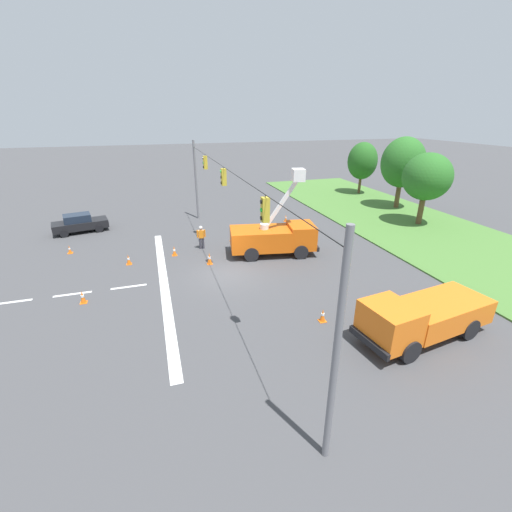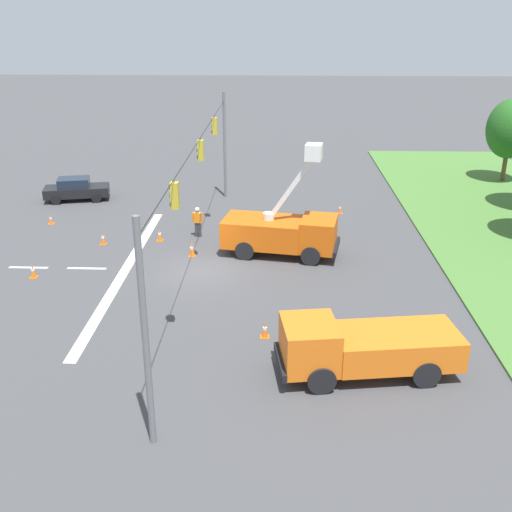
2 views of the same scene
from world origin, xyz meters
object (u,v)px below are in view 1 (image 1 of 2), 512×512
object	(u,v)px
sedan_black	(80,223)
traffic_cone_lane_edge_b	(286,218)
traffic_cone_mid_right	(70,249)
traffic_cone_mid_left	(83,297)
traffic_cone_lane_edge_a	(209,258)
tree_west	(403,163)
road_worker	(201,236)
tree_far_west	(362,161)
tree_centre	(427,177)
utility_truck_support_near	(422,316)
utility_truck_bucket_lift	(274,236)
traffic_cone_near_bucket	(129,259)
traffic_cone_foreground_right	(174,251)
traffic_cone_foreground_left	(323,315)
traffic_cone_far_right	(232,237)

from	to	relation	value
sedan_black	traffic_cone_lane_edge_b	bearing A→B (deg)	82.70
traffic_cone_lane_edge_b	traffic_cone_mid_right	bearing A→B (deg)	-81.28
traffic_cone_mid_left	traffic_cone_lane_edge_a	size ratio (longest dim) A/B	0.88
tree_west	road_worker	xyz separation A→B (m)	(5.66, -21.67, -3.74)
tree_far_west	traffic_cone_lane_edge_b	world-z (taller)	tree_far_west
tree_centre	traffic_cone_lane_edge_a	distance (m)	20.36
utility_truck_support_near	traffic_cone_lane_edge_a	xyz separation A→B (m)	(-10.88, -7.61, -0.71)
utility_truck_bucket_lift	traffic_cone_lane_edge_a	world-z (taller)	utility_truck_bucket_lift
sedan_black	traffic_cone_mid_left	bearing A→B (deg)	8.61
road_worker	traffic_cone_lane_edge_a	size ratio (longest dim) A/B	2.20
tree_centre	sedan_black	xyz separation A→B (m)	(-6.80, -29.08, -3.51)
tree_far_west	tree_centre	size ratio (longest dim) A/B	0.98
tree_far_west	road_worker	bearing A→B (deg)	-59.32
tree_far_west	traffic_cone_lane_edge_a	bearing A→B (deg)	-53.75
tree_centre	road_worker	xyz separation A→B (m)	(0.12, -19.79, -3.30)
sedan_black	road_worker	bearing A→B (deg)	53.33
utility_truck_bucket_lift	traffic_cone_mid_left	world-z (taller)	utility_truck_bucket_lift
tree_centre	traffic_cone_lane_edge_b	world-z (taller)	tree_centre
traffic_cone_lane_edge_b	utility_truck_support_near	bearing A→B (deg)	-2.88
utility_truck_support_near	road_worker	xyz separation A→B (m)	(-13.89, -7.66, -0.11)
sedan_black	traffic_cone_mid_left	world-z (taller)	sedan_black
traffic_cone_near_bucket	sedan_black	bearing A→B (deg)	-153.68
tree_far_west	road_worker	world-z (taller)	tree_far_west
traffic_cone_mid_right	utility_truck_support_near	bearing A→B (deg)	47.12
tree_west	tree_centre	size ratio (longest dim) A/B	1.15
road_worker	traffic_cone_lane_edge_b	size ratio (longest dim) A/B	2.76
tree_west	utility_truck_bucket_lift	bearing A→B (deg)	-63.94
tree_west	traffic_cone_mid_right	xyz separation A→B (m)	(3.78, -30.98, -4.44)
utility_truck_support_near	traffic_cone_near_bucket	world-z (taller)	utility_truck_support_near
traffic_cone_foreground_right	traffic_cone_lane_edge_a	xyz separation A→B (m)	(2.23, 2.14, 0.05)
tree_west	utility_truck_support_near	bearing A→B (deg)	-35.62
tree_centre	sedan_black	bearing A→B (deg)	-103.15
traffic_cone_lane_edge_a	traffic_cone_mid_right	bearing A→B (deg)	-117.54
traffic_cone_mid_left	traffic_cone_foreground_left	bearing A→B (deg)	64.86
sedan_black	traffic_cone_foreground_right	world-z (taller)	sedan_black
traffic_cone_far_right	traffic_cone_mid_left	bearing A→B (deg)	-54.84
tree_centre	traffic_cone_lane_edge_a	size ratio (longest dim) A/B	7.88
tree_west	tree_far_west	bearing A→B (deg)	179.27
sedan_black	traffic_cone_foreground_right	size ratio (longest dim) A/B	6.42
utility_truck_bucket_lift	tree_west	bearing A→B (deg)	116.06
traffic_cone_near_bucket	traffic_cone_foreground_right	bearing A→B (deg)	102.39
traffic_cone_lane_edge_a	traffic_cone_foreground_right	bearing A→B (deg)	-136.16
road_worker	traffic_cone_mid_left	world-z (taller)	road_worker
utility_truck_bucket_lift	tree_centre	bearing A→B (deg)	100.20
road_worker	traffic_cone_near_bucket	xyz separation A→B (m)	(1.45, -5.15, -0.65)
utility_truck_bucket_lift	traffic_cone_lane_edge_b	bearing A→B (deg)	152.41
tree_west	traffic_cone_far_right	bearing A→B (deg)	-75.95
road_worker	traffic_cone_far_right	size ratio (longest dim) A/B	2.35
traffic_cone_lane_edge_b	traffic_cone_far_right	size ratio (longest dim) A/B	0.85
traffic_cone_far_right	traffic_cone_mid_right	bearing A→B (deg)	-94.85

